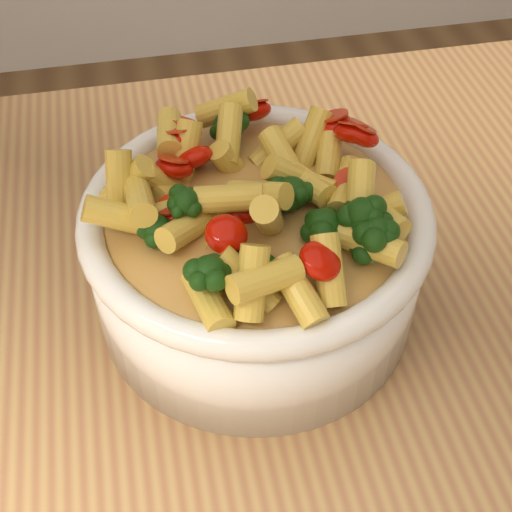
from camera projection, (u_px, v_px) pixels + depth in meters
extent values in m
cube|color=#AD814A|center=(173.00, 382.00, 0.55)|extent=(1.20, 0.80, 0.04)
cylinder|color=#AD814A|center=(496.00, 306.00, 1.19)|extent=(0.05, 0.05, 0.86)
cylinder|color=white|center=(256.00, 260.00, 0.55)|extent=(0.25, 0.25, 0.10)
ellipsoid|color=white|center=(256.00, 287.00, 0.57)|extent=(0.23, 0.23, 0.04)
torus|color=white|center=(256.00, 213.00, 0.51)|extent=(0.26, 0.26, 0.02)
ellipsoid|color=#E5AA4E|center=(256.00, 213.00, 0.51)|extent=(0.22, 0.22, 0.02)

